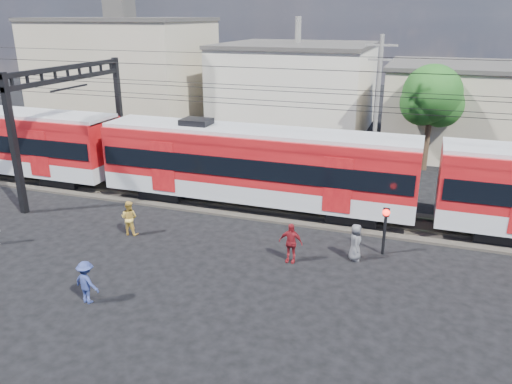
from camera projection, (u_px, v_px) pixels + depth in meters
ground at (165, 276)px, 19.23m from camera, size 120.00×120.00×0.00m
track_bed at (240, 204)px, 26.33m from camera, size 70.00×3.40×0.12m
rail_near at (234, 207)px, 25.62m from camera, size 70.00×0.12×0.12m
rail_far at (244, 198)px, 26.96m from camera, size 70.00×0.12×0.12m
commuter_train at (259, 164)px, 25.21m from camera, size 50.30×3.08×4.17m
catenary at (91, 99)px, 27.30m from camera, size 70.00×9.30×7.52m
building_west at (125, 73)px, 44.29m from camera, size 14.28×10.20×9.30m
building_midwest at (297, 87)px, 42.65m from camera, size 12.24×12.24×7.30m
building_mideast at (505, 110)px, 35.20m from camera, size 16.32×10.20×6.30m
utility_pole_mid at (377, 105)px, 29.20m from camera, size 1.80×0.24×8.50m
tree_near at (435, 98)px, 30.93m from camera, size 3.82×3.64×6.72m
pedestrian_b at (129, 218)px, 22.65m from camera, size 0.82×0.66×1.61m
pedestrian_c at (86, 282)px, 17.24m from camera, size 1.10×0.76×1.57m
pedestrian_d at (291, 243)px, 20.10m from camera, size 1.00×0.43×1.69m
pedestrian_e at (355, 242)px, 20.26m from camera, size 0.63×0.84×1.57m
crossing_signal at (385, 222)px, 20.54m from camera, size 0.30×0.30×2.08m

